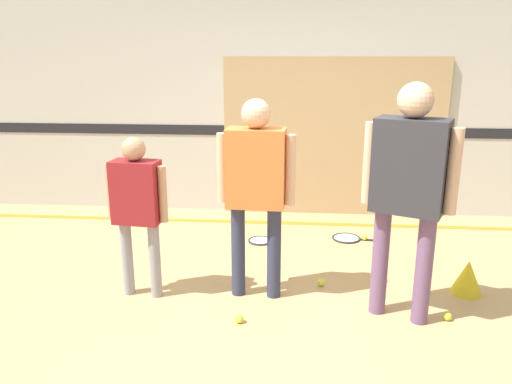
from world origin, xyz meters
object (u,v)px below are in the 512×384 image
(person_instructor, at_px, (256,178))
(tennis_ball_stray_left, at_px, (321,282))
(tennis_ball_near_instructor, at_px, (239,319))
(person_student_left, at_px, (137,200))
(racket_spare_on_floor, at_px, (348,238))
(training_cone, at_px, (468,277))
(racket_second_spare, at_px, (262,240))
(tennis_ball_stray_right, at_px, (447,316))
(tennis_ball_by_spare_racket, at_px, (364,237))
(person_student_right, at_px, (409,179))

(person_instructor, distance_m, tennis_ball_stray_left, 1.13)
(tennis_ball_near_instructor, height_order, tennis_ball_stray_left, same)
(person_student_left, height_order, tennis_ball_near_instructor, person_student_left)
(racket_spare_on_floor, bearing_deg, tennis_ball_stray_left, -97.34)
(person_instructor, height_order, person_student_left, person_instructor)
(tennis_ball_near_instructor, bearing_deg, training_cone, 18.96)
(tennis_ball_stray_left, bearing_deg, tennis_ball_near_instructor, -133.83)
(racket_second_spare, xyz_separation_m, tennis_ball_stray_right, (1.51, -1.52, 0.02))
(racket_spare_on_floor, distance_m, racket_second_spare, 0.94)
(training_cone, bearing_deg, tennis_ball_by_spare_racket, 121.00)
(tennis_ball_near_instructor, xyz_separation_m, training_cone, (1.85, 0.63, 0.11))
(person_student_left, distance_m, training_cone, 2.79)
(tennis_ball_stray_left, bearing_deg, tennis_ball_by_spare_racket, 65.70)
(person_instructor, relative_size, training_cone, 5.57)
(person_instructor, distance_m, tennis_ball_near_instructor, 1.08)
(training_cone, bearing_deg, person_instructor, -174.31)
(racket_spare_on_floor, bearing_deg, person_student_right, -73.16)
(racket_spare_on_floor, bearing_deg, tennis_ball_near_instructor, -109.23)
(racket_spare_on_floor, bearing_deg, person_instructor, -114.18)
(training_cone, bearing_deg, person_student_right, -145.89)
(racket_second_spare, bearing_deg, tennis_ball_stray_left, -115.62)
(tennis_ball_stray_right, bearing_deg, person_student_right, 175.22)
(racket_spare_on_floor, height_order, racket_second_spare, same)
(training_cone, bearing_deg, tennis_ball_stray_left, 178.54)
(person_student_left, height_order, racket_second_spare, person_student_left)
(person_instructor, bearing_deg, tennis_ball_stray_left, 23.68)
(person_student_right, bearing_deg, person_instructor, 10.45)
(tennis_ball_by_spare_racket, relative_size, tennis_ball_stray_right, 1.00)
(racket_second_spare, bearing_deg, training_cone, -86.01)
(person_student_left, height_order, racket_spare_on_floor, person_student_left)
(tennis_ball_by_spare_racket, xyz_separation_m, tennis_ball_stray_left, (-0.51, -1.13, 0.00))
(tennis_ball_by_spare_racket, bearing_deg, racket_spare_on_floor, 173.70)
(person_student_left, distance_m, person_student_right, 2.08)
(tennis_ball_by_spare_racket, height_order, tennis_ball_stray_right, same)
(person_instructor, bearing_deg, person_student_left, -172.43)
(tennis_ball_near_instructor, distance_m, tennis_ball_by_spare_racket, 2.13)
(person_student_left, xyz_separation_m, racket_second_spare, (0.90, 1.30, -0.81))
(tennis_ball_by_spare_racket, relative_size, training_cone, 0.23)
(racket_second_spare, xyz_separation_m, tennis_ball_stray_left, (0.59, -1.02, 0.02))
(person_instructor, xyz_separation_m, person_student_left, (-0.94, -0.07, -0.18))
(person_student_right, height_order, tennis_ball_stray_left, person_student_right)
(person_student_right, bearing_deg, tennis_ball_by_spare_racket, -64.40)
(person_student_left, distance_m, tennis_ball_by_spare_racket, 2.57)
(tennis_ball_stray_right, bearing_deg, tennis_ball_near_instructor, -173.98)
(person_student_left, height_order, tennis_ball_by_spare_racket, person_student_left)
(racket_second_spare, distance_m, tennis_ball_stray_left, 1.18)
(person_student_left, bearing_deg, tennis_ball_by_spare_racket, 41.16)
(person_student_right, xyz_separation_m, training_cone, (0.65, 0.44, -0.94))
(person_student_right, distance_m, tennis_ball_stray_right, 1.12)
(person_instructor, relative_size, racket_second_spare, 3.40)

